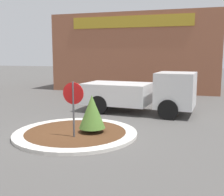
{
  "coord_description": "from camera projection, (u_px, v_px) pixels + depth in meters",
  "views": [
    {
      "loc": [
        4.42,
        -9.71,
        3.07
      ],
      "look_at": [
        0.84,
        2.1,
        1.17
      ],
      "focal_mm": 45.0,
      "sensor_mm": 36.0,
      "label": 1
    }
  ],
  "objects": [
    {
      "name": "utility_truck",
      "position": [
        142.0,
        92.0,
        14.85
      ],
      "size": [
        5.98,
        2.77,
        2.2
      ],
      "rotation": [
        0.0,
        0.0,
        -0.08
      ],
      "color": "silver",
      "rests_on": "ground_plane"
    },
    {
      "name": "traffic_island",
      "position": [
        76.0,
        133.0,
        10.91
      ],
      "size": [
        4.77,
        4.77,
        0.13
      ],
      "color": "beige",
      "rests_on": "ground_plane"
    },
    {
      "name": "stop_sign",
      "position": [
        73.0,
        100.0,
        10.02
      ],
      "size": [
        0.79,
        0.07,
        2.14
      ],
      "color": "#4C4C51",
      "rests_on": "ground_plane"
    },
    {
      "name": "island_shrub",
      "position": [
        92.0,
        112.0,
        10.73
      ],
      "size": [
        1.01,
        1.01,
        1.44
      ],
      "color": "brown",
      "rests_on": "traffic_island"
    },
    {
      "name": "ground_plane",
      "position": [
        76.0,
        135.0,
        10.92
      ],
      "size": [
        120.0,
        120.0,
        0.0
      ],
      "primitive_type": "plane",
      "color": "#514F4C"
    },
    {
      "name": "storefront_building",
      "position": [
        138.0,
        53.0,
        25.27
      ],
      "size": [
        13.9,
        6.07,
        6.48
      ],
      "color": "#93563D",
      "rests_on": "ground_plane"
    }
  ]
}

